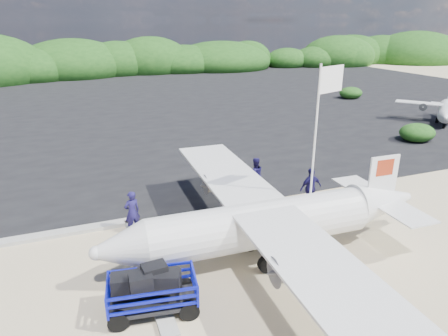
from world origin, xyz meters
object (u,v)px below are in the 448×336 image
Objects in this scene: crew_c at (311,188)px; flagpole at (306,244)px; crew_a at (132,212)px; aircraft_large at (324,104)px; aircraft_small at (66,98)px; baggage_cart at (154,311)px; signboard at (296,249)px; crew_b at (255,175)px.

flagpole is at bearing 52.16° from crew_c.
crew_a is 0.94× the size of crew_c.
aircraft_large reaches higher than aircraft_small.
aircraft_small reaches higher than baggage_cart.
signboard is at bearing 46.99° from crew_c.
flagpole is 0.53m from signboard.
crew_a is at bearing -7.81° from crew_c.
signboard is at bearing -164.17° from flagpole.
crew_b is at bearing -59.69° from crew_c.
crew_c is 0.29× the size of aircraft_small.
crew_a is 7.81m from crew_c.
baggage_cart is at bearing 49.40° from crew_b.
flagpole is 27.90m from aircraft_large.
aircraft_large is (14.41, 19.86, -0.93)m from crew_c.
flagpole reaches higher than aircraft_large.
flagpole is 1.03× the size of aircraft_small.
aircraft_large reaches higher than crew_b.
crew_a is (-5.90, 3.35, 0.87)m from flagpole.
crew_b is 0.96× the size of crew_c.
crew_b is (0.79, 5.32, 0.88)m from signboard.
crew_a is 0.12× the size of aircraft_large.
flagpole is at bearing 21.66° from signboard.
aircraft_large is (16.30, 22.64, 0.00)m from flagpole.
signboard is at bearing 131.14° from crew_a.
crew_a is 29.43m from aircraft_large.
aircraft_small is (-24.41, 12.96, 0.00)m from aircraft_large.
signboard is at bearing 84.35° from crew_b.
crew_c is 0.13× the size of aircraft_large.
signboard is at bearing 55.43° from aircraft_large.
flagpole is 3.59× the size of crew_c.
signboard is 0.91× the size of crew_b.
crew_b is at bearing -179.50° from crew_a.
crew_c is (8.01, 4.37, 0.93)m from baggage_cart.
crew_b is 0.13× the size of aircraft_large.
signboard is at bearing 22.89° from baggage_cart.
baggage_cart is 9.35m from crew_b.
signboard is 0.25× the size of aircraft_small.
aircraft_small is (-2.00, 37.19, 0.00)m from baggage_cart.
aircraft_small is at bearing -71.78° from crew_b.
crew_c is (1.61, -2.39, 0.04)m from crew_b.
crew_b is at bearing 87.39° from signboard.
crew_c is at bearing 159.88° from crew_a.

